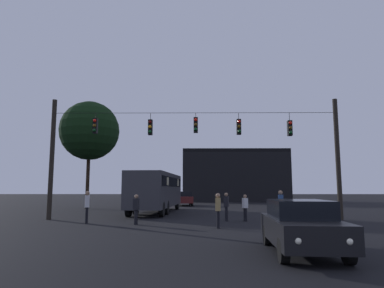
{
  "coord_description": "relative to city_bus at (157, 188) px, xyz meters",
  "views": [
    {
      "loc": [
        0.08,
        -4.47,
        1.87
      ],
      "look_at": [
        -0.19,
        21.62,
        5.24
      ],
      "focal_mm": 32.08,
      "sensor_mm": 36.0,
      "label": 1
    }
  ],
  "objects": [
    {
      "name": "pedestrian_far_side",
      "position": [
        5.88,
        -7.02,
        -1.02
      ],
      "size": [
        0.31,
        0.4,
        1.51
      ],
      "color": "black",
      "rests_on": "ground"
    },
    {
      "name": "corner_building",
      "position": [
        8.76,
        24.84,
        1.83
      ],
      "size": [
        14.99,
        9.26,
        7.38
      ],
      "color": "black",
      "rests_on": "ground"
    },
    {
      "name": "ground_plane",
      "position": [
        2.95,
        1.95,
        -1.87
      ],
      "size": [
        168.0,
        168.0,
        0.0
      ],
      "primitive_type": "plane",
      "color": "black",
      "rests_on": "ground"
    },
    {
      "name": "pedestrian_crossing_center",
      "position": [
        -2.81,
        -8.38,
        -0.89
      ],
      "size": [
        0.33,
        0.41,
        1.72
      ],
      "color": "black",
      "rests_on": "ground"
    },
    {
      "name": "overhead_signal_span",
      "position": [
        2.94,
        -6.16,
        2.44
      ],
      "size": [
        17.77,
        0.44,
        7.37
      ],
      "color": "black",
      "rests_on": "ground"
    },
    {
      "name": "car_far_left",
      "position": [
        1.75,
        10.82,
        -1.07
      ],
      "size": [
        2.14,
        4.45,
        1.52
      ],
      "color": "#511919",
      "rests_on": "ground"
    },
    {
      "name": "car_near_right",
      "position": [
        6.11,
        -16.76,
        -1.07
      ],
      "size": [
        2.07,
        4.43,
        1.52
      ],
      "color": "black",
      "rests_on": "ground"
    },
    {
      "name": "tree_left_silhouette",
      "position": [
        -7.1,
        5.17,
        5.45
      ],
      "size": [
        5.6,
        5.6,
        10.13
      ],
      "color": "black",
      "rests_on": "ground"
    },
    {
      "name": "pedestrian_crossing_right",
      "position": [
        4.09,
        -10.53,
        -0.95
      ],
      "size": [
        0.28,
        0.38,
        1.63
      ],
      "color": "black",
      "rests_on": "ground"
    },
    {
      "name": "pedestrian_crossing_left",
      "position": [
        -0.06,
        -8.96,
        -1.0
      ],
      "size": [
        0.3,
        0.4,
        1.55
      ],
      "color": "black",
      "rests_on": "ground"
    },
    {
      "name": "pedestrian_near_bus",
      "position": [
        7.64,
        -8.18,
        -0.87
      ],
      "size": [
        0.27,
        0.38,
        1.75
      ],
      "color": "black",
      "rests_on": "ground"
    },
    {
      "name": "pedestrian_trailing",
      "position": [
        4.8,
        -6.93,
        -0.96
      ],
      "size": [
        0.32,
        0.41,
        1.62
      ],
      "color": "black",
      "rests_on": "ground"
    },
    {
      "name": "city_bus",
      "position": [
        0.0,
        0.0,
        0.0
      ],
      "size": [
        3.26,
        11.15,
        3.0
      ],
      "color": "#2D2D33",
      "rests_on": "ground"
    }
  ]
}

